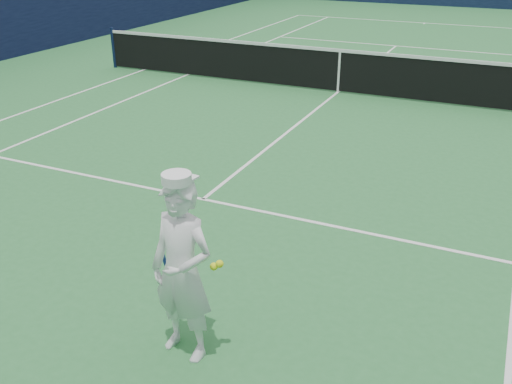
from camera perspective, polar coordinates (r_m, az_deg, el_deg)
ground at (r=13.69m, az=8.17°, el=9.83°), size 80.00×80.00×0.00m
court_markings at (r=13.69m, az=8.17°, el=9.84°), size 11.03×23.83×0.01m
windscreen_fence at (r=13.32m, az=8.71°, el=18.16°), size 20.12×36.12×4.00m
tennis_net at (r=13.56m, az=8.31°, el=12.09°), size 12.88×0.09×1.07m
tennis_player at (r=4.92m, az=-7.38°, el=-7.81°), size 0.76×0.54×1.75m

